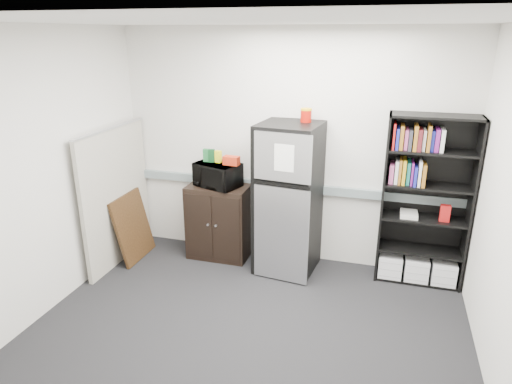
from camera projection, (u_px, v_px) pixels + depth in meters
floor at (243, 339)px, 4.12m from camera, size 4.00×4.00×0.00m
wall_back at (289, 149)px, 5.25m from camera, size 4.00×0.02×2.70m
wall_left at (36, 178)px, 4.21m from camera, size 0.02×3.50×2.70m
ceiling at (239, 21)px, 3.22m from camera, size 4.00×3.50×0.02m
electrical_raceway at (287, 187)px, 5.38m from camera, size 3.92×0.05×0.10m
wall_note at (259, 130)px, 5.28m from camera, size 0.14×0.00×0.10m
bookshelf at (425, 203)px, 4.82m from camera, size 0.90×0.34×1.85m
cubicle_partition at (117, 196)px, 5.33m from camera, size 0.06×1.30×1.62m
cabinet at (219, 221)px, 5.54m from camera, size 0.73×0.48×0.91m
microwave at (217, 175)px, 5.33m from camera, size 0.59×0.48×0.28m
snack_box_a at (206, 155)px, 5.32m from camera, size 0.07×0.06×0.15m
snack_box_b at (212, 156)px, 5.31m from camera, size 0.08×0.06×0.15m
snack_box_c at (218, 157)px, 5.29m from camera, size 0.08×0.06×0.14m
snack_bag at (231, 161)px, 5.20m from camera, size 0.19×0.12×0.10m
refrigerator at (288, 199)px, 5.10m from camera, size 0.71×0.74×1.71m
coffee_can at (306, 114)px, 4.87m from camera, size 0.12×0.12×0.17m
framed_poster at (133, 227)px, 5.50m from camera, size 0.21×0.63×0.80m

